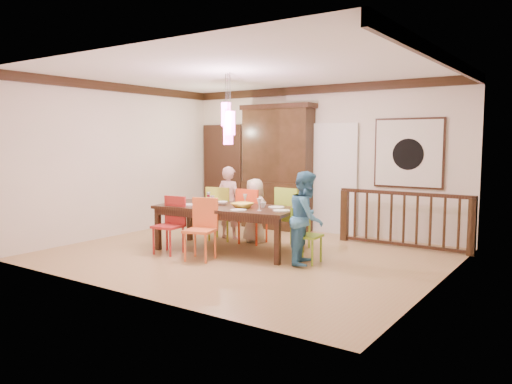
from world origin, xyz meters
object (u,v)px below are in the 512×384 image
Objects in this scene: china_hutch at (278,167)px; person_far_mid at (255,211)px; person_far_left at (229,202)px; dining_table at (229,211)px; balustrade at (404,218)px; chair_end_right at (307,231)px; person_end_right at (307,218)px; chair_far_left at (222,209)px.

person_far_mid is at bearing -73.63° from china_hutch.
dining_table is at bearing 122.76° from person_far_left.
balustrade is at bearing 33.06° from dining_table.
china_hutch is at bearing 172.94° from balustrade.
person_far_left reaches higher than chair_end_right.
person_far_left is at bearing -160.34° from balustrade.
china_hutch is at bearing -102.18° from person_far_left.
china_hutch reaches higher than person_end_right.
dining_table is 2.50× the size of chair_far_left.
person_far_left is at bearing 49.86° from person_end_right.
person_far_left is 0.62m from person_far_mid.
dining_table is 1.46m from person_end_right.
china_hutch is at bearing -63.73° from person_far_mid.
china_hutch is 1.90× the size of person_far_left.
chair_end_right is at bearing 162.33° from person_far_mid.
person_far_left is 0.98× the size of person_end_right.
dining_table is at bearing -78.24° from china_hutch.
chair_far_left is at bearing 70.17° from chair_end_right.
dining_table is 2.39m from china_hutch.
balustrade is (2.76, -0.35, -0.78)m from china_hutch.
chair_far_left is 0.86× the size of person_far_mid.
dining_table is 1.10m from person_far_left.
person_far_mid is (-2.34, -1.10, 0.07)m from balustrade.
dining_table is 1.84× the size of person_far_left.
chair_far_left is at bearing 23.06° from person_far_mid.
china_hutch is 1.11× the size of balustrade.
person_far_left is at bearing 5.55° from person_far_mid.
china_hutch is 2.22× the size of person_far_mid.
person_far_mid is 0.83× the size of person_end_right.
chair_far_left is at bearing -157.18° from balustrade.
chair_far_left reaches higher than balustrade.
balustrade is at bearing -40.56° from person_end_right.
china_hutch is (0.21, 1.59, 0.71)m from chair_far_left.
person_end_right is (0.02, -0.06, 0.21)m from chair_end_right.
person_far_mid reaches higher than balustrade.
chair_far_left is at bearing 54.56° from person_end_right.
china_hutch is (-1.92, 2.22, 0.80)m from chair_end_right.
person_end_right reaches higher than dining_table.
chair_far_left is 1.18× the size of chair_end_right.
person_far_left is (0.02, 0.19, 0.11)m from chair_far_left.
balustrade is 1.67× the size of person_end_right.
person_far_left is (-2.11, 0.83, 0.19)m from chair_end_right.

